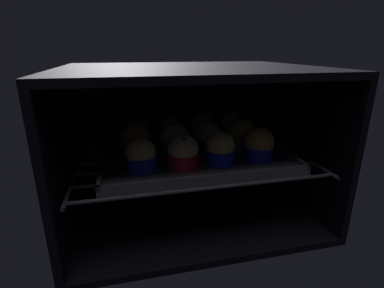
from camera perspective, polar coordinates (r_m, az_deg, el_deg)
oven_cavity at (r=76.40cm, az=-1.03°, el=1.34°), size 59.00×47.00×37.00cm
oven_rack at (r=73.56cm, az=-0.31°, el=-2.13°), size 54.80×42.00×0.80cm
baking_tray at (r=71.58cm, az=0.00°, el=-1.81°), size 43.17×34.35×2.20cm
muffin_row0_col0 at (r=60.59cm, az=-10.07°, el=-2.26°), size 6.56×6.56×7.04cm
muffin_row0_col1 at (r=61.25cm, az=-1.77°, el=-1.62°), size 6.57×6.57×7.27cm
muffin_row0_col2 at (r=63.20cm, az=5.66°, el=-0.98°), size 6.56×6.56×7.36cm
muffin_row0_col3 at (r=67.00cm, az=13.09°, el=-0.20°), size 6.82×6.82×7.56cm
muffin_row1_col0 at (r=68.74cm, az=-11.13°, el=0.57°), size 6.86×6.86×7.82cm
muffin_row1_col1 at (r=69.90cm, az=-3.43°, el=0.90°), size 7.14×7.14×7.71cm
muffin_row1_col2 at (r=71.19cm, az=3.27°, el=1.15°), size 6.56×6.56×7.13cm
muffin_row1_col3 at (r=74.22cm, az=9.69°, el=1.89°), size 7.02×7.02×8.01cm
muffin_row2_col0 at (r=76.83cm, az=-10.98°, el=2.22°), size 6.56×6.56×7.31cm
muffin_row2_col1 at (r=78.19cm, az=-4.44°, el=2.73°), size 6.56×6.56×7.45cm
muffin_row2_col2 at (r=79.87cm, az=1.75°, el=3.41°), size 6.78×6.78×7.81cm
muffin_row2_col3 at (r=82.48cm, az=7.77°, el=3.49°), size 6.56×6.56×7.22cm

